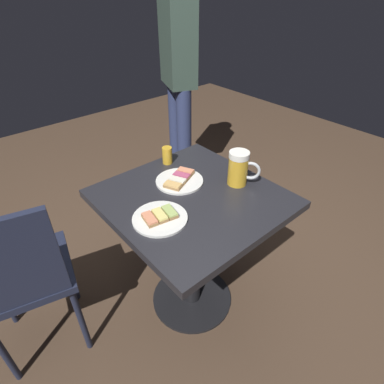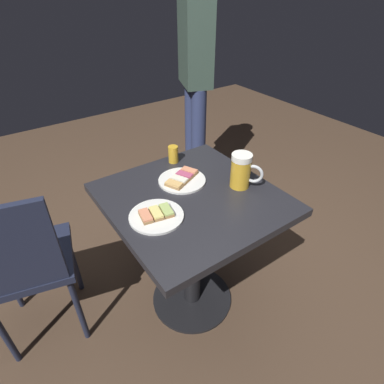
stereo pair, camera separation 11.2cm
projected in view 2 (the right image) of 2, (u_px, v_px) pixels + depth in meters
The scene contains 8 objects.
ground_plane at pixel (192, 298), 1.78m from camera, with size 6.00×6.00×0.00m, color #4C3828.
cafe_table at pixel (192, 224), 1.46m from camera, with size 0.73×0.71×0.72m.
plate_near at pixel (156, 215), 1.24m from camera, with size 0.22×0.22×0.03m.
plate_far at pixel (182, 179), 1.46m from camera, with size 0.22×0.22×0.03m.
beer_mug at pixel (242, 171), 1.38m from camera, with size 0.13×0.11×0.16m.
beer_glass_small at pixel (173, 154), 1.59m from camera, with size 0.05×0.05×0.09m, color gold.
cafe_chair at pixel (24, 263), 1.33m from camera, with size 0.46×0.46×0.87m.
patron_standing at pixel (195, 71), 2.19m from camera, with size 0.36×0.29×1.64m.
Camera 2 is at (-0.91, 0.64, 1.52)m, focal length 29.27 mm.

